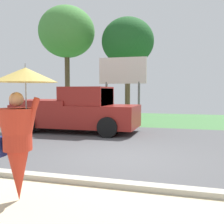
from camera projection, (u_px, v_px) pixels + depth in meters
name	position (u px, v px, depth m)	size (l,w,h in m)	color
ground_plane	(137.00, 140.00, 9.76)	(40.00, 22.00, 0.20)	#4C4C4F
monk_pedestrian	(19.00, 132.00, 4.17)	(1.06, 0.96, 2.13)	#B22D1E
pickup_truck	(76.00, 111.00, 11.35)	(5.20, 2.28, 1.88)	maroon
roadside_billboard	(122.00, 75.00, 14.51)	(2.60, 0.12, 3.50)	slate
tree_left_far	(128.00, 42.00, 18.65)	(3.60, 3.60, 6.74)	brown
tree_center_back	(67.00, 32.00, 19.55)	(4.04, 4.04, 7.79)	brown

